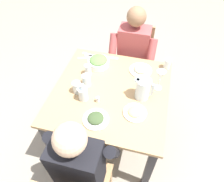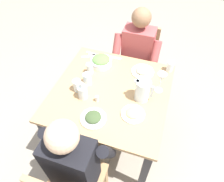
# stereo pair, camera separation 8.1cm
# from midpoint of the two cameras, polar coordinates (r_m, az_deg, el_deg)

# --- Properties ---
(ground_plane) EXTENTS (8.00, 8.00, 0.00)m
(ground_plane) POSITION_cam_midpoint_polar(r_m,az_deg,el_deg) (2.36, -1.29, -12.03)
(ground_plane) COLOR gray
(dining_table) EXTENTS (0.98, 0.98, 0.74)m
(dining_table) POSITION_cam_midpoint_polar(r_m,az_deg,el_deg) (1.84, -1.63, -2.23)
(dining_table) COLOR tan
(dining_table) RESTS_ON ground_plane
(chair_far) EXTENTS (0.40, 0.40, 0.88)m
(chair_far) POSITION_cam_midpoint_polar(r_m,az_deg,el_deg) (2.47, 5.18, 9.26)
(chair_far) COLOR tan
(chair_far) RESTS_ON ground_plane
(diner_near) EXTENTS (0.48, 0.53, 1.17)m
(diner_near) POSITION_cam_midpoint_polar(r_m,az_deg,el_deg) (1.55, -9.38, -17.99)
(diner_near) COLOR black
(diner_near) RESTS_ON ground_plane
(diner_far) EXTENTS (0.48, 0.53, 1.17)m
(diner_far) POSITION_cam_midpoint_polar(r_m,az_deg,el_deg) (2.22, 4.43, 8.99)
(diner_far) COLOR #B24C4C
(diner_far) RESTS_ON ground_plane
(water_pitcher) EXTENTS (0.16, 0.12, 0.19)m
(water_pitcher) POSITION_cam_midpoint_polar(r_m,az_deg,el_deg) (1.65, 7.31, 0.70)
(water_pitcher) COLOR silver
(water_pitcher) RESTS_ON dining_table
(salad_bowl) EXTENTS (0.21, 0.21, 0.09)m
(salad_bowl) POSITION_cam_midpoint_polar(r_m,az_deg,el_deg) (1.97, -4.97, 8.19)
(salad_bowl) COLOR white
(salad_bowl) RESTS_ON dining_table
(plate_dolmas) EXTENTS (0.20, 0.20, 0.04)m
(plate_dolmas) POSITION_cam_midpoint_polar(r_m,az_deg,el_deg) (1.56, -6.07, -7.75)
(plate_dolmas) COLOR white
(plate_dolmas) RESTS_ON dining_table
(plate_beans) EXTENTS (0.21, 0.21, 0.05)m
(plate_beans) POSITION_cam_midpoint_polar(r_m,az_deg,el_deg) (1.93, 6.85, 5.99)
(plate_beans) COLOR white
(plate_beans) RESTS_ON dining_table
(plate_fries) EXTENTS (0.18, 0.18, 0.04)m
(plate_fries) POSITION_cam_midpoint_polar(r_m,az_deg,el_deg) (1.60, 4.99, -5.97)
(plate_fries) COLOR white
(plate_fries) RESTS_ON dining_table
(water_glass_by_pitcher) EXTENTS (0.07, 0.07, 0.11)m
(water_glass_by_pitcher) POSITION_cam_midpoint_polar(r_m,az_deg,el_deg) (1.73, -11.11, 0.97)
(water_glass_by_pitcher) COLOR silver
(water_glass_by_pitcher) RESTS_ON dining_table
(water_glass_near_right) EXTENTS (0.07, 0.07, 0.11)m
(water_glass_near_right) POSITION_cam_midpoint_polar(r_m,az_deg,el_deg) (1.78, -8.46, 2.96)
(water_glass_near_right) COLOR silver
(water_glass_near_right) RESTS_ON dining_table
(water_glass_center) EXTENTS (0.06, 0.06, 0.11)m
(water_glass_center) POSITION_cam_midpoint_polar(r_m,az_deg,el_deg) (1.88, -7.94, 5.93)
(water_glass_center) COLOR silver
(water_glass_center) RESTS_ON dining_table
(water_glass_near_left) EXTENTS (0.06, 0.06, 0.10)m
(water_glass_near_left) POSITION_cam_midpoint_polar(r_m,az_deg,el_deg) (1.99, 14.10, 7.36)
(water_glass_near_left) COLOR silver
(water_glass_near_left) RESTS_ON dining_table
(wine_glass) EXTENTS (0.08, 0.08, 0.20)m
(wine_glass) POSITION_cam_midpoint_polar(r_m,az_deg,el_deg) (1.71, 12.13, 4.05)
(wine_glass) COLOR silver
(wine_glass) RESTS_ON dining_table
(oil_carafe) EXTENTS (0.08, 0.08, 0.16)m
(oil_carafe) POSITION_cam_midpoint_polar(r_m,az_deg,el_deg) (1.67, -9.46, -0.87)
(oil_carafe) COLOR silver
(oil_carafe) RESTS_ON dining_table
(salt_shaker) EXTENTS (0.03, 0.03, 0.05)m
(salt_shaker) POSITION_cam_midpoint_polar(r_m,az_deg,el_deg) (1.66, -5.35, -2.41)
(salt_shaker) COLOR white
(salt_shaker) RESTS_ON dining_table
(fork_near) EXTENTS (0.17, 0.05, 0.01)m
(fork_near) POSITION_cam_midpoint_polar(r_m,az_deg,el_deg) (2.12, -7.23, 9.92)
(fork_near) COLOR silver
(fork_near) RESTS_ON dining_table
(knife_near) EXTENTS (0.19, 0.05, 0.01)m
(knife_near) POSITION_cam_midpoint_polar(r_m,az_deg,el_deg) (2.10, -6.25, 9.77)
(knife_near) COLOR silver
(knife_near) RESTS_ON dining_table
(fork_far) EXTENTS (0.17, 0.03, 0.01)m
(fork_far) POSITION_cam_midpoint_polar(r_m,az_deg,el_deg) (2.07, -1.77, 9.33)
(fork_far) COLOR silver
(fork_far) RESTS_ON dining_table
(knife_far) EXTENTS (0.18, 0.08, 0.01)m
(knife_far) POSITION_cam_midpoint_polar(r_m,az_deg,el_deg) (2.09, -8.09, 9.19)
(knife_far) COLOR silver
(knife_far) RESTS_ON dining_table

